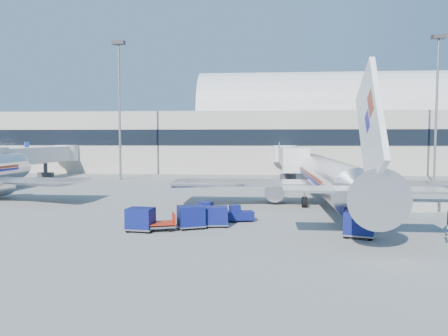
# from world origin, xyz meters

# --- Properties ---
(ground) EXTENTS (260.00, 260.00, 0.00)m
(ground) POSITION_xyz_m (0.00, 0.00, 0.00)
(ground) COLOR gray
(ground) RESTS_ON ground
(terminal) EXTENTS (170.00, 28.15, 21.00)m
(terminal) POSITION_xyz_m (-13.60, 55.96, 7.52)
(terminal) COLOR #B2AA9E
(terminal) RESTS_ON ground
(airliner_main) EXTENTS (32.00, 37.26, 12.07)m
(airliner_main) POSITION_xyz_m (10.00, 4.51, 2.93)
(airliner_main) COLOR silver
(airliner_main) RESTS_ON ground
(jetbridge_near) EXTENTS (4.40, 27.50, 6.25)m
(jetbridge_near) POSITION_xyz_m (7.60, 30.81, 3.93)
(jetbridge_near) COLOR silver
(jetbridge_near) RESTS_ON ground
(jetbridge_mid) EXTENTS (4.40, 27.50, 6.25)m
(jetbridge_mid) POSITION_xyz_m (-34.40, 30.81, 3.93)
(jetbridge_mid) COLOR silver
(jetbridge_mid) RESTS_ON ground
(mast_west) EXTENTS (2.00, 1.20, 22.60)m
(mast_west) POSITION_xyz_m (-20.00, 30.00, 14.79)
(mast_west) COLOR slate
(mast_west) RESTS_ON ground
(mast_east) EXTENTS (2.00, 1.20, 22.60)m
(mast_east) POSITION_xyz_m (30.00, 30.00, 14.79)
(mast_east) COLOR slate
(mast_east) RESTS_ON ground
(barrier_near) EXTENTS (3.00, 0.55, 0.90)m
(barrier_near) POSITION_xyz_m (18.00, 2.00, 0.45)
(barrier_near) COLOR #9E9E96
(barrier_near) RESTS_ON ground
(tug_lead) EXTENTS (2.35, 1.58, 1.40)m
(tug_lead) POSITION_xyz_m (1.28, -4.25, 0.64)
(tug_lead) COLOR #0B1153
(tug_lead) RESTS_ON ground
(tug_right) EXTENTS (2.18, 1.28, 1.35)m
(tug_right) POSITION_xyz_m (12.44, -2.89, 0.61)
(tug_right) COLOR #0B1153
(tug_right) RESTS_ON ground
(tug_left) EXTENTS (1.72, 2.63, 1.58)m
(tug_left) POSITION_xyz_m (-1.48, -3.48, 0.72)
(tug_left) COLOR #0B1153
(tug_left) RESTS_ON ground
(cart_train_a) EXTENTS (1.97, 1.60, 1.59)m
(cart_train_a) POSITION_xyz_m (-0.39, -6.55, 0.85)
(cart_train_a) COLOR #0B1153
(cart_train_a) RESTS_ON ground
(cart_train_b) EXTENTS (2.45, 2.21, 1.77)m
(cart_train_b) POSITION_xyz_m (-2.26, -7.45, 0.94)
(cart_train_b) COLOR #0B1153
(cart_train_b) RESTS_ON ground
(cart_train_c) EXTENTS (2.18, 1.77, 1.77)m
(cart_train_c) POSITION_xyz_m (-5.84, -8.74, 0.94)
(cart_train_c) COLOR #0B1153
(cart_train_c) RESTS_ON ground
(cart_solo_near) EXTENTS (2.49, 2.17, 1.86)m
(cart_solo_near) POSITION_xyz_m (9.87, -9.46, 0.99)
(cart_solo_near) COLOR #0B1153
(cart_solo_near) RESTS_ON ground
(cart_open_red) EXTENTS (2.74, 2.32, 0.62)m
(cart_open_red) POSITION_xyz_m (-4.51, -8.35, 0.45)
(cart_open_red) COLOR slate
(cart_open_red) RESTS_ON ground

